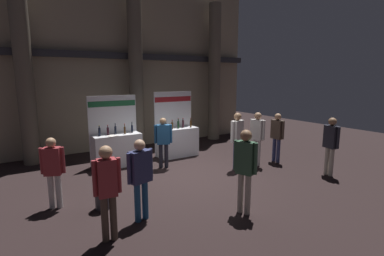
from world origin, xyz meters
TOP-DOWN VIEW (x-y plane):
  - ground_plane at (0.00, 0.00)m, footprint 24.00×24.00m
  - hall_colonnade at (0.00, 4.47)m, footprint 11.19×1.10m
  - exhibitor_booth_0 at (-1.41, 2.17)m, footprint 1.58×0.72m
  - exhibitor_booth_1 at (0.84, 2.19)m, footprint 1.52×0.66m
  - trash_bin at (-2.65, -0.73)m, footprint 0.34×0.34m
  - visitor_0 at (-3.54, -0.15)m, footprint 0.48×0.34m
  - visitor_1 at (-2.89, -2.08)m, footprint 0.48×0.25m
  - visitor_2 at (-2.13, -1.68)m, footprint 0.59×0.33m
  - visitor_3 at (2.49, -0.19)m, footprint 0.28×0.53m
  - visitor_4 at (3.34, -0.26)m, footprint 0.22×0.56m
  - visitor_5 at (-0.22, 1.18)m, footprint 0.53×0.38m
  - visitor_6 at (3.60, -2.04)m, footprint 0.28×0.55m
  - visitor_7 at (1.69, -0.12)m, footprint 0.55×0.32m
  - visitor_8 at (-0.17, -2.54)m, footprint 0.32×0.49m

SIDE VIEW (x-z plane):
  - ground_plane at x=0.00m, z-range 0.00..0.00m
  - trash_bin at x=-2.65m, z-range 0.00..0.71m
  - exhibitor_booth_0 at x=-1.41m, z-range -0.53..1.75m
  - exhibitor_booth_1 at x=0.84m, z-range -0.55..1.78m
  - visitor_0 at x=-3.54m, z-range 0.14..1.73m
  - visitor_5 at x=-0.22m, z-range 0.16..1.77m
  - visitor_4 at x=3.34m, z-range 0.15..1.82m
  - visitor_2 at x=-2.13m, z-range 0.17..1.84m
  - visitor_1 at x=-2.89m, z-range 0.15..1.88m
  - visitor_6 at x=3.60m, z-range 0.16..1.88m
  - visitor_3 at x=2.49m, z-range 0.16..1.91m
  - visitor_7 at x=1.69m, z-range 0.18..1.96m
  - visitor_8 at x=-0.17m, z-range 0.17..1.97m
  - hall_colonnade at x=0.00m, z-range -0.06..6.61m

